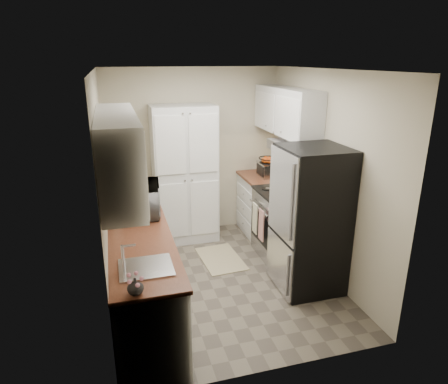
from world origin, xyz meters
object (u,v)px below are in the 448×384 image
object	(u,v)px
toaster_oven	(269,169)
wine_bottle	(134,195)
pantry_cabinet	(185,175)
microwave	(141,199)
electric_range	(283,223)
refrigerator	(310,220)

from	to	relation	value
toaster_oven	wine_bottle	bearing A→B (deg)	-159.14
pantry_cabinet	microwave	world-z (taller)	pantry_cabinet
pantry_cabinet	electric_range	size ratio (longest dim) A/B	1.77
refrigerator	toaster_oven	size ratio (longest dim) A/B	4.68
pantry_cabinet	wine_bottle	distance (m)	1.18
pantry_cabinet	toaster_oven	size ratio (longest dim) A/B	5.51
refrigerator	wine_bottle	world-z (taller)	refrigerator
electric_range	refrigerator	world-z (taller)	refrigerator
microwave	wine_bottle	world-z (taller)	microwave
microwave	electric_range	bearing A→B (deg)	-77.34
pantry_cabinet	electric_range	distance (m)	1.58
electric_range	refrigerator	distance (m)	0.88
electric_range	pantry_cabinet	bearing A→B (deg)	141.78
pantry_cabinet	refrigerator	xyz separation A→B (m)	(1.14, -1.73, -0.15)
electric_range	microwave	bearing A→B (deg)	-172.64
pantry_cabinet	microwave	distance (m)	1.37
wine_bottle	refrigerator	bearing A→B (deg)	-23.71
electric_range	wine_bottle	size ratio (longest dim) A/B	4.18
refrigerator	toaster_oven	world-z (taller)	refrigerator
electric_range	wine_bottle	bearing A→B (deg)	178.71
wine_bottle	toaster_oven	bearing A→B (deg)	19.65
electric_range	wine_bottle	world-z (taller)	wine_bottle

